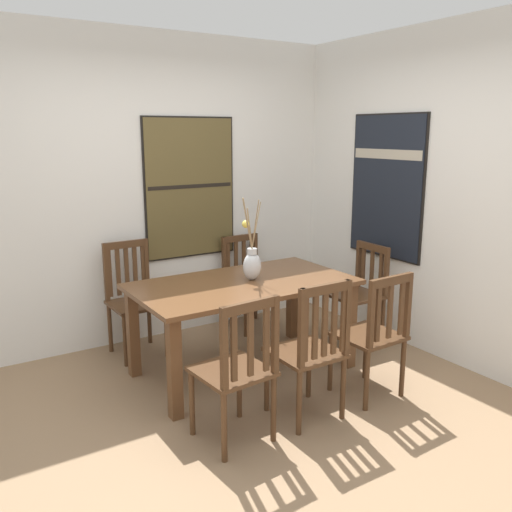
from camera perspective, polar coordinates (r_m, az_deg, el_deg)
The scene contains 13 objects.
ground_plane at distance 3.76m, azimuth 0.74°, elevation -16.88°, with size 6.40×6.40×0.03m, color #8E7051.
wall_back at distance 4.95m, azimuth -11.18°, elevation 6.85°, with size 6.40×0.12×2.70m, color silver.
wall_side at distance 4.59m, azimuth 20.74°, elevation 5.79°, with size 0.12×6.40×2.70m, color silver.
dining_table at distance 4.19m, azimuth -1.36°, elevation -4.14°, with size 1.68×0.93×0.73m.
centerpiece_vase at distance 4.18m, azimuth -0.45°, elevation -0.67°, with size 0.22×0.22×0.66m.
chair_0 at distance 5.22m, azimuth -0.89°, elevation -2.45°, with size 0.43×0.43×0.88m.
chair_1 at distance 3.55m, azimuth 5.85°, elevation -9.61°, with size 0.42×0.42×0.96m.
chair_2 at distance 4.71m, azimuth -12.77°, elevation -4.14°, with size 0.43×0.43×0.95m.
chair_3 at distance 3.92m, azimuth 12.26°, elevation -7.97°, with size 0.43×0.43×0.92m.
chair_4 at distance 3.29m, azimuth -1.99°, elevation -11.77°, with size 0.45×0.45×0.94m.
chair_5 at distance 4.91m, azimuth 10.80°, elevation -3.73°, with size 0.43×0.43×0.89m.
painting_on_back_wall at distance 5.04m, azimuth -6.97°, elevation 7.11°, with size 0.89×0.05×1.28m.
painting_on_side_wall at distance 5.00m, azimuth 13.60°, elevation 7.12°, with size 0.05×0.85×1.27m.
Camera 1 is at (-1.79, -2.73, 1.86)m, focal length 38.05 mm.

